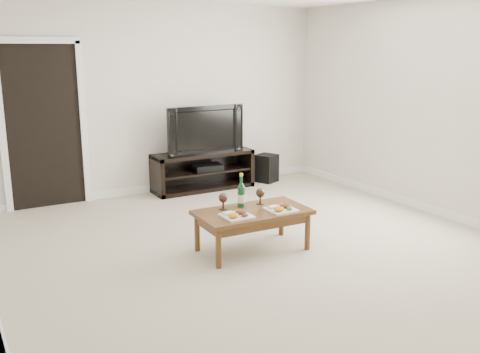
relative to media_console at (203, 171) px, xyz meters
name	(u,v)px	position (x,y,z in m)	size (l,w,h in m)	color
floor	(263,251)	(-0.54, -2.50, -0.28)	(5.50, 5.50, 0.00)	#B8AB94
back_wall	(158,100)	(-0.54, 0.27, 1.02)	(5.00, 0.04, 2.60)	beige
doorway	(44,127)	(-2.09, 0.24, 0.75)	(0.90, 0.02, 2.05)	black
media_console	(203,171)	(0.00, 0.00, 0.00)	(1.47, 0.45, 0.55)	black
television	(202,129)	(0.00, 0.00, 0.61)	(1.17, 0.15, 0.67)	black
av_receiver	(208,167)	(0.07, -0.01, 0.05)	(0.40, 0.30, 0.08)	black
subwoofer	(267,168)	(1.05, -0.06, -0.06)	(0.28, 0.28, 0.42)	black
coffee_table	(253,230)	(-0.62, -2.42, -0.07)	(1.12, 0.61, 0.42)	#553717
plate_left	(237,214)	(-0.86, -2.52, 0.18)	(0.27, 0.27, 0.07)	white
plate_right	(281,207)	(-0.38, -2.56, 0.18)	(0.27, 0.27, 0.07)	white
wine_bottle	(241,190)	(-0.66, -2.25, 0.32)	(0.07, 0.07, 0.35)	#103A20
goblet_left	(223,201)	(-0.86, -2.24, 0.23)	(0.09, 0.09, 0.17)	#37271E
goblet_right	(260,196)	(-0.44, -2.26, 0.23)	(0.09, 0.09, 0.17)	#37271E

